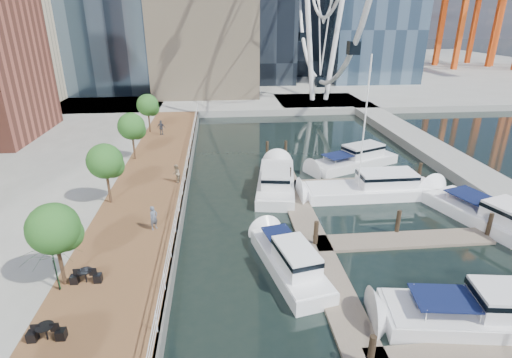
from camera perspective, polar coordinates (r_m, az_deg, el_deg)
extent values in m
plane|color=black|center=(20.22, 5.13, -21.85)|extent=(520.00, 520.00, 0.00)
cube|color=brown|center=(32.77, -15.44, -3.07)|extent=(6.00, 60.00, 1.00)
cube|color=#595954|center=(32.36, -10.20, -2.92)|extent=(0.25, 60.00, 1.00)
cube|color=gray|center=(117.07, -4.09, 15.47)|extent=(200.00, 114.00, 1.00)
cube|color=gray|center=(43.44, 26.95, 1.54)|extent=(4.00, 60.00, 1.00)
cube|color=gray|center=(69.73, 8.95, 10.71)|extent=(14.00, 12.00, 1.00)
cube|color=#6D6051|center=(28.61, 7.52, -7.17)|extent=(2.00, 32.00, 0.20)
cube|color=#6D6051|center=(22.11, 31.60, -20.83)|extent=(12.00, 2.00, 0.20)
cube|color=#6D6051|center=(28.88, 20.21, -8.18)|extent=(12.00, 2.00, 0.20)
cube|color=#6D6051|center=(37.13, 13.90, -0.54)|extent=(12.00, 2.00, 0.20)
cylinder|color=white|center=(67.83, 7.46, 21.97)|extent=(0.80, 0.80, 26.00)
cylinder|color=white|center=(69.07, 11.82, 21.71)|extent=(0.80, 0.80, 26.00)
cylinder|color=#3F2B1C|center=(23.29, -26.07, -10.88)|extent=(0.20, 0.20, 2.40)
sphere|color=#265B1E|center=(22.30, -26.97, -6.32)|extent=(2.60, 2.60, 2.60)
cylinder|color=#3F2B1C|center=(31.74, -20.29, -1.16)|extent=(0.20, 0.20, 2.40)
sphere|color=#265B1E|center=(31.02, -20.80, 2.41)|extent=(2.60, 2.60, 2.60)
cylinder|color=#3F2B1C|center=(40.89, -17.05, 4.36)|extent=(0.20, 0.20, 2.40)
sphere|color=#265B1E|center=(40.34, -17.38, 7.20)|extent=(2.60, 2.60, 2.60)
cylinder|color=#3F2B1C|center=(50.37, -14.99, 7.83)|extent=(0.20, 0.20, 2.40)
sphere|color=#265B1E|center=(49.92, -15.23, 10.17)|extent=(2.60, 2.60, 2.60)
imported|color=#4C5666|center=(27.07, -14.41, -5.39)|extent=(0.69, 0.71, 1.65)
imported|color=gray|center=(34.24, -11.34, 0.76)|extent=(0.61, 0.78, 1.57)
imported|color=#383C46|center=(48.81, -13.38, 7.15)|extent=(1.11, 0.70, 1.75)
imported|color=#0E3416|center=(22.85, -26.80, -11.33)|extent=(3.25, 3.30, 2.65)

